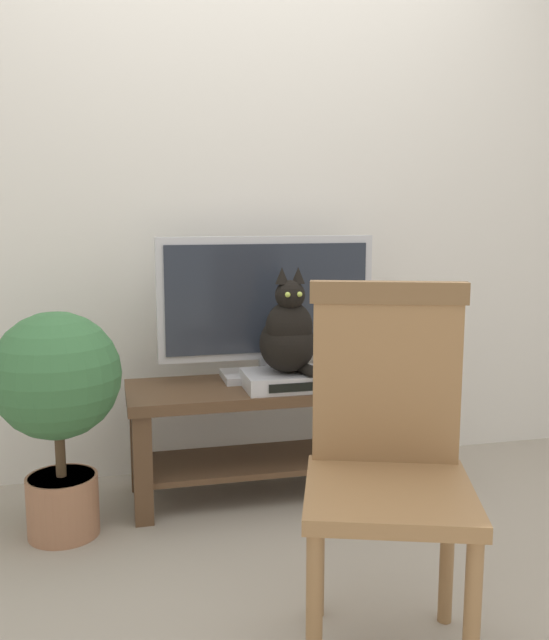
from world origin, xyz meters
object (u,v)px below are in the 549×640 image
Objects in this scene: cat at (288,334)px; tv_stand at (272,417)px; wooden_chair at (388,444)px; tv at (267,304)px; book_stack at (366,371)px; media_box at (287,380)px; potted_plant at (57,394)px.

tv_stand is at bearing 114.68° from cat.
wooden_chair is (0.03, -0.94, -0.13)m from cat.
book_stack is (0.40, -0.12, -0.28)m from tv.
tv is at bearing 89.98° from tv_stand.
media_box is 0.35× the size of wooden_chair.
tv_stand is 0.87m from potted_plant.
media_box is 0.19m from cat.
cat is at bearing -65.32° from tv_stand.
cat is 1.73× the size of book_stack.
tv reaches higher than tv_stand.
tv_stand is 0.46m from tv.
media_box is at bearing -171.15° from book_stack.
wooden_chair is at bearing -86.16° from tv_stand.
wooden_chair is at bearing -86.46° from tv.
book_stack is at bearing 7.61° from potted_plant.
wooden_chair reaches higher than tv_stand.
wooden_chair reaches higher than potted_plant.
media_box is 0.96m from wooden_chair.
tv is 0.91m from potted_plant.
cat reaches higher than potted_plant.
potted_plant is at bearing -173.78° from cat.
tv_stand is at bearing 93.84° from wooden_chair.
wooden_chair is 1.23m from potted_plant.
potted_plant reaches higher than media_box.
cat is 0.43× the size of wooden_chair.
wooden_chair is at bearing -88.42° from media_box.
book_stack is (0.33, 1.01, -0.05)m from wooden_chair.
cat reaches higher than tv_stand.
tv_stand is at bearing -90.02° from tv.
media_box is at bearing 95.14° from cat.
potted_plant is (-0.86, -0.11, 0.02)m from media_box.
wooden_chair is (0.07, -1.13, -0.22)m from tv.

